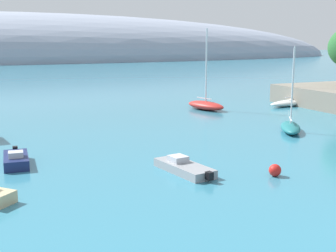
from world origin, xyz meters
name	(u,v)px	position (x,y,z in m)	size (l,w,h in m)	color
distant_ridge	(4,60)	(-3.53, 196.34, 0.00)	(339.77, 81.78, 40.46)	#8E99AD
sailboat_white_near_shore	(292,102)	(20.70, 36.38, 0.47)	(8.22, 3.36, 7.89)	white
sailboat_teal_mid_mooring	(290,127)	(9.13, 22.21, 0.49)	(4.60, 5.68, 7.92)	#1E6B70
sailboat_red_end_of_line	(206,105)	(8.42, 37.91, 0.64)	(3.76, 6.37, 10.04)	red
motorboat_navy_alongside_breakwater	(16,160)	(-16.15, 20.38, 0.40)	(1.93, 4.44, 1.12)	navy
motorboat_grey_outer	(184,167)	(-6.09, 14.09, 0.33)	(2.56, 5.44, 0.97)	gray
mooring_buoy_red	(275,170)	(-1.14, 10.86, 0.40)	(0.80, 0.80, 0.80)	red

